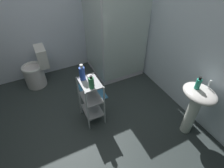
{
  "coord_description": "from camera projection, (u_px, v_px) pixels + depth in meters",
  "views": [
    {
      "loc": [
        1.65,
        -0.23,
        2.3
      ],
      "look_at": [
        0.02,
        0.59,
        0.79
      ],
      "focal_mm": 29.17,
      "sensor_mm": 36.0,
      "label": 1
    }
  ],
  "objects": [
    {
      "name": "ground_plane",
      "position": [
        76.0,
        136.0,
        2.69
      ],
      "size": [
        4.2,
        4.2,
        0.02
      ],
      "primitive_type": "cube",
      "color": "#2E3636"
    },
    {
      "name": "wall_back",
      "position": [
        193.0,
        32.0,
        2.51
      ],
      "size": [
        4.2,
        0.14,
        2.5
      ],
      "color": "silver",
      "rests_on": "ground_plane"
    },
    {
      "name": "wall_left",
      "position": [
        34.0,
        12.0,
        3.16
      ],
      "size": [
        0.1,
        4.2,
        2.5
      ],
      "primitive_type": "cube",
      "color": "silver",
      "rests_on": "ground_plane"
    },
    {
      "name": "shower_stall",
      "position": [
        112.0,
        53.0,
        3.63
      ],
      "size": [
        0.92,
        0.92,
        2.0
      ],
      "color": "white",
      "rests_on": "ground_plane"
    },
    {
      "name": "pedestal_sink",
      "position": [
        196.0,
        103.0,
        2.4
      ],
      "size": [
        0.46,
        0.37,
        0.81
      ],
      "color": "white",
      "rests_on": "ground_plane"
    },
    {
      "name": "sink_faucet",
      "position": [
        210.0,
        84.0,
        2.26
      ],
      "size": [
        0.03,
        0.03,
        0.1
      ],
      "primitive_type": "cylinder",
      "color": "silver",
      "rests_on": "pedestal_sink"
    },
    {
      "name": "toilet",
      "position": [
        36.0,
        71.0,
        3.41
      ],
      "size": [
        0.37,
        0.49,
        0.76
      ],
      "color": "white",
      "rests_on": "ground_plane"
    },
    {
      "name": "storage_cart",
      "position": [
        91.0,
        98.0,
        2.67
      ],
      "size": [
        0.38,
        0.28,
        0.74
      ],
      "color": "silver",
      "rests_on": "ground_plane"
    },
    {
      "name": "hand_soap_bottle",
      "position": [
        198.0,
        84.0,
        2.22
      ],
      "size": [
        0.06,
        0.06,
        0.18
      ],
      "color": "#2DBC99",
      "rests_on": "pedestal_sink"
    },
    {
      "name": "body_wash_bottle_green",
      "position": [
        91.0,
        83.0,
        2.33
      ],
      "size": [
        0.07,
        0.07,
        0.19
      ],
      "color": "#348B53",
      "rests_on": "storage_cart"
    },
    {
      "name": "shampoo_bottle_blue",
      "position": [
        82.0,
        73.0,
        2.46
      ],
      "size": [
        0.08,
        0.08,
        0.24
      ],
      "color": "blue",
      "rests_on": "storage_cart"
    },
    {
      "name": "rinse_cup",
      "position": [
        90.0,
        79.0,
        2.45
      ],
      "size": [
        0.07,
        0.07,
        0.11
      ],
      "primitive_type": "cylinder",
      "color": "silver",
      "rests_on": "storage_cart"
    },
    {
      "name": "bath_mat",
      "position": [
        92.0,
        91.0,
        3.43
      ],
      "size": [
        0.6,
        0.4,
        0.02
      ],
      "primitive_type": "cube",
      "color": "teal",
      "rests_on": "ground_plane"
    }
  ]
}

